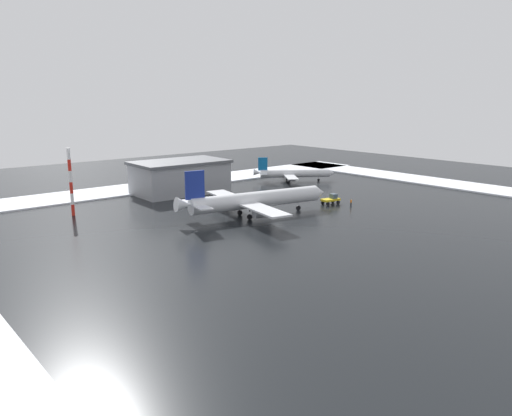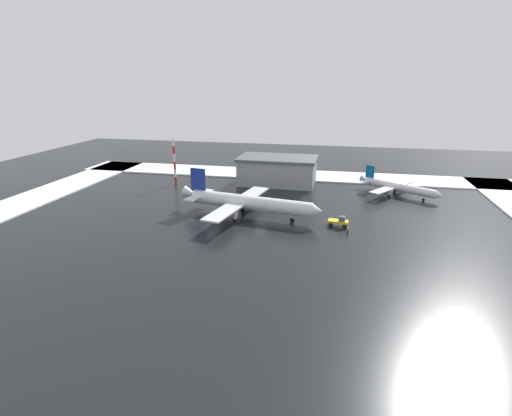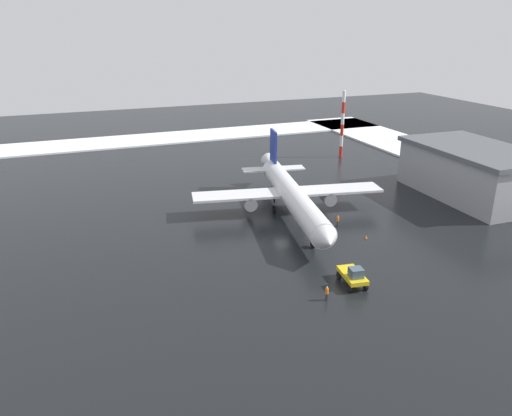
% 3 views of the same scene
% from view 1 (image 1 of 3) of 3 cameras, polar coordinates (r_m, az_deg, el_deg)
% --- Properties ---
extents(ground_plane, '(240.00, 240.00, 0.00)m').
position_cam_1_polar(ground_plane, '(109.66, 2.42, -0.93)').
color(ground_plane, black).
extents(snow_bank_far, '(152.00, 16.00, 0.41)m').
position_cam_1_polar(snow_bank_far, '(149.53, -10.65, 2.58)').
color(snow_bank_far, white).
rests_on(snow_bank_far, ground_plane).
extents(snow_bank_left, '(14.00, 116.00, 0.41)m').
position_cam_1_polar(snow_bank_left, '(161.81, 20.21, 2.76)').
color(snow_bank_left, white).
rests_on(snow_bank_left, ground_plane).
extents(airplane_far_rear, '(36.99, 30.92, 11.03)m').
position_cam_1_polar(airplane_far_rear, '(108.70, -0.28, 0.93)').
color(airplane_far_rear, silver).
rests_on(airplane_far_rear, ground_plane).
extents(airplane_distant_tail, '(22.12, 19.04, 7.57)m').
position_cam_1_polar(airplane_distant_tail, '(154.85, 4.24, 3.96)').
color(airplane_distant_tail, silver).
rests_on(airplane_distant_tail, ground_plane).
extents(pushback_tug, '(4.87, 2.87, 2.50)m').
position_cam_1_polar(pushback_tug, '(122.90, 8.60, 1.02)').
color(pushback_tug, gold).
rests_on(pushback_tug, ground_plane).
extents(ground_crew_mid_apron, '(0.36, 0.36, 1.71)m').
position_cam_1_polar(ground_crew_mid_apron, '(116.76, 0.52, 0.40)').
color(ground_crew_mid_apron, black).
rests_on(ground_crew_mid_apron, ground_plane).
extents(ground_crew_near_tug, '(0.36, 0.36, 1.71)m').
position_cam_1_polar(ground_crew_near_tug, '(121.56, 10.80, 0.66)').
color(ground_crew_near_tug, black).
rests_on(ground_crew_near_tug, ground_plane).
extents(antenna_mast, '(0.70, 0.70, 14.90)m').
position_cam_1_polar(antenna_mast, '(116.07, -20.41, 2.79)').
color(antenna_mast, red).
rests_on(antenna_mast, ground_plane).
extents(cargo_hangar, '(25.35, 15.60, 8.80)m').
position_cam_1_polar(cargo_hangar, '(137.13, -8.67, 3.55)').
color(cargo_hangar, gray).
rests_on(cargo_hangar, ground_plane).
extents(traffic_cone_near_nose, '(0.36, 0.36, 0.55)m').
position_cam_1_polar(traffic_cone_near_nose, '(115.44, 0.06, -0.09)').
color(traffic_cone_near_nose, orange).
rests_on(traffic_cone_near_nose, ground_plane).
extents(traffic_cone_mid_line, '(0.36, 0.36, 0.55)m').
position_cam_1_polar(traffic_cone_mid_line, '(121.54, 2.01, 0.54)').
color(traffic_cone_mid_line, orange).
rests_on(traffic_cone_mid_line, ground_plane).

